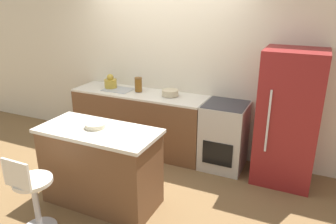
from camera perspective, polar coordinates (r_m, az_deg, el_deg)
ground_plane at (r=4.93m, az=-3.41°, el=-8.44°), size 14.00×14.00×0.00m
wall_back at (r=5.02m, az=-0.23°, el=7.99°), size 8.00×0.06×2.60m
back_counter at (r=5.12m, az=-4.97°, el=-1.59°), size 2.10×0.59×0.94m
kitchen_island at (r=3.89m, az=-11.62°, el=-9.27°), size 1.37×0.65×0.93m
oven_range at (r=4.65m, az=9.73°, el=-4.12°), size 0.58×0.61×0.94m
refrigerator at (r=4.37m, az=20.21°, el=-1.07°), size 0.73×0.65×1.73m
stool_chair at (r=3.65m, az=-22.55°, el=-13.21°), size 0.39×0.39×0.89m
kettle at (r=5.24m, az=-9.98°, el=5.12°), size 0.19×0.19×0.22m
mixing_bowl at (r=4.76m, az=0.38°, el=3.37°), size 0.24×0.24×0.09m
canister_jar at (r=4.98m, az=-5.19°, el=4.80°), size 0.11×0.11×0.21m
fruit_bowl at (r=3.74m, az=-12.50°, el=-2.26°), size 0.23×0.23×0.05m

